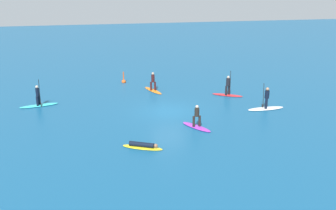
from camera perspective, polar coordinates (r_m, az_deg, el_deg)
The scene contains 8 objects.
ground_plane at distance 29.31m, azimuth 0.00°, elevation -0.93°, with size 120.00×120.00×0.00m, color navy.
surfer_on_red_board at distance 33.47m, azimuth 9.10°, elevation 2.30°, with size 2.67×1.94×2.25m.
surfer_on_white_board at distance 30.60m, azimuth 14.74°, elevation 0.15°, with size 3.10×0.92×2.05m.
surfer_on_orange_board at distance 34.46m, azimuth -2.30°, elevation 2.96°, with size 1.58×2.85×1.75m.
surfer_on_teal_board at distance 32.10m, azimuth -19.14°, elevation 0.45°, with size 3.11×1.33×2.36m.
surfer_on_purple_board at distance 26.03m, azimuth 4.39°, elevation -2.63°, with size 1.89×2.47×1.65m.
surfer_on_yellow_board at distance 23.07m, azimuth -3.88°, elevation -6.23°, with size 2.57×1.66×0.38m.
marker_buoy at distance 37.53m, azimuth -6.77°, elevation 3.65°, with size 0.42×0.42×1.22m.
Camera 1 is at (-5.47, -27.04, 9.89)m, focal length 39.96 mm.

